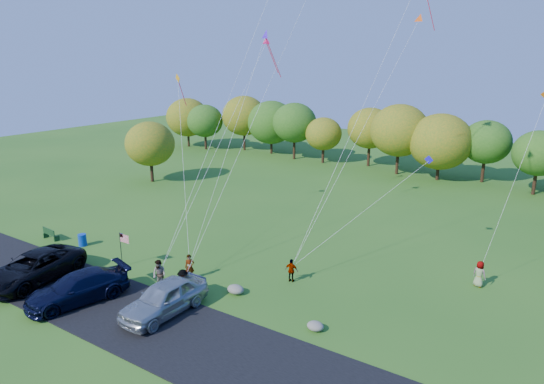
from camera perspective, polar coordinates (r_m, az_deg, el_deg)
The scene contains 16 objects.
ground at distance 31.12m, azimuth -10.26°, elevation -11.15°, with size 140.00×140.00×0.00m, color #2C611B.
asphalt_lane at distance 28.72m, azimuth -15.90°, elevation -13.86°, with size 44.00×6.00×0.06m, color black.
treeline at distance 59.42m, azimuth 15.50°, elevation 6.03°, with size 75.29×27.62×8.68m.
minivan_dark at distance 34.62m, azimuth -26.27°, elevation -7.98°, with size 3.05×6.62×1.84m, color black.
minivan_navy at distance 30.88m, azimuth -21.89°, elevation -10.42°, with size 2.39×5.88×1.71m, color black.
minivan_silver at distance 28.12m, azimuth -12.56°, elevation -12.07°, with size 2.19×5.46×1.86m, color #A3A9AE.
flyer_a at distance 31.98m, azimuth -9.67°, elevation -8.69°, with size 0.61×0.40×1.68m, color #4C4C59.
flyer_b at distance 31.06m, azimuth -13.12°, elevation -9.45°, with size 0.91×0.71×1.88m, color #4C4C59.
flyer_c at distance 29.78m, azimuth -10.42°, elevation -10.55°, with size 1.13×0.65×1.76m, color #4C4C59.
flyer_d at distance 31.26m, azimuth 2.31°, elevation -9.21°, with size 0.90×0.37×1.53m, color #4C4C59.
flyer_e at distance 33.23m, azimuth 23.21°, elevation -8.85°, with size 0.82×0.53×1.67m, color #4C4C59.
park_bench at distance 42.02m, azimuth -24.68°, elevation -4.47°, with size 1.70×0.49×0.94m.
trash_barrel at distance 39.74m, azimuth -21.41°, elevation -5.28°, with size 0.61×0.61×0.92m, color #0B35A8.
flag_assembly at distance 34.42m, azimuth -17.15°, elevation -5.63°, with size 0.91×0.59×2.44m.
boulder_near at distance 30.06m, azimuth -4.31°, elevation -11.36°, with size 1.08×0.85×0.54m, color gray.
boulder_far at distance 26.48m, azimuth 5.12°, elevation -15.44°, with size 0.92×0.77×0.48m, color gray.
Camera 1 is at (19.60, -19.83, 13.82)m, focal length 32.00 mm.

